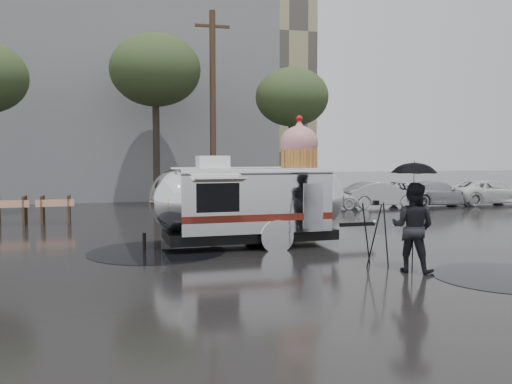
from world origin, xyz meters
name	(u,v)px	position (x,y,z in m)	size (l,w,h in m)	color
ground	(222,276)	(0.00, 0.00, 0.00)	(120.00, 120.00, 0.00)	black
puddles	(185,280)	(-0.80, -0.21, 0.01)	(14.17, 9.38, 0.01)	black
grey_building	(75,88)	(-4.00, 24.00, 6.50)	(22.00, 12.00, 13.00)	slate
utility_pole	(213,108)	(2.50, 14.00, 4.62)	(1.60, 0.28, 9.00)	#473323
tree_mid	(155,71)	(0.00, 15.00, 6.34)	(4.20, 4.20, 8.03)	#382D26
tree_right	(292,98)	(6.00, 13.00, 5.06)	(3.36, 3.36, 6.42)	#382D26
barricade_row	(11,210)	(-5.55, 9.96, 0.52)	(4.30, 0.80, 1.00)	#473323
parked_cars	(414,191)	(11.78, 12.00, 0.72)	(13.20, 1.90, 1.50)	silver
airstream_trailer	(252,199)	(1.56, 3.48, 1.27)	(6.75, 2.63, 3.63)	silver
person_right	(413,227)	(3.96, -0.68, 0.95)	(0.91, 0.50, 1.89)	black
umbrella_black	(414,180)	(3.96, -0.68, 1.95)	(1.17, 1.17, 2.35)	black
tripod	(375,227)	(3.48, 0.06, 0.86)	(0.55, 0.61, 1.47)	black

